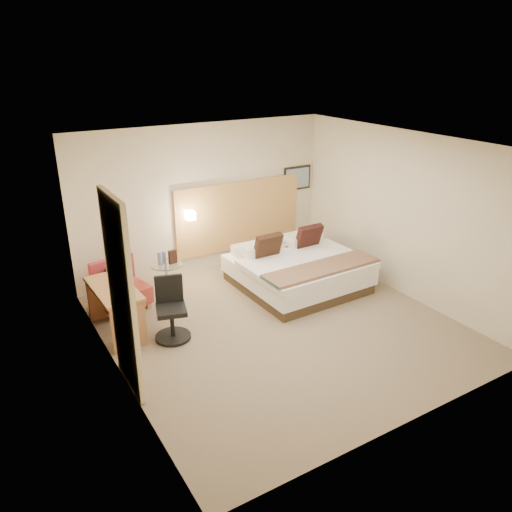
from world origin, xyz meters
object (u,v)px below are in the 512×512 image
lounge_chair (120,289)px  side_table (167,279)px  desk (116,297)px  bed (297,269)px  desk_chair (171,314)px

lounge_chair → side_table: bearing=-3.5°
side_table → desk: desk is taller
bed → desk: bed is taller
bed → desk_chair: size_ratio=2.28×
side_table → desk_chair: size_ratio=0.71×
side_table → desk: bearing=-146.0°
desk → desk_chair: size_ratio=1.31×
desk → desk_chair: bearing=-41.1°
bed → desk: (-3.13, 0.07, 0.25)m
desk → lounge_chair: bearing=70.6°
lounge_chair → desk_chair: (0.35, -1.29, 0.06)m
side_table → bed: bearing=-20.3°
bed → desk: 3.14m
bed → lounge_chair: (-2.86, 0.82, -0.01)m
bed → lounge_chair: bed is taller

